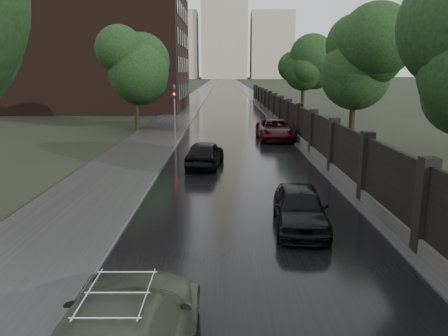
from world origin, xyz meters
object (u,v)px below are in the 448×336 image
traffic_light (175,108)px  tree_right_b (355,71)px  car_right_far (275,130)px  car_right_near (300,207)px  tree_right_c (304,71)px  tree_left_far (135,67)px  hatchback_left (205,154)px

traffic_light → tree_right_b: bearing=-14.2°
traffic_light → car_right_far: traffic_light is taller
car_right_near → car_right_far: (1.37, 18.50, 0.06)m
car_right_near → car_right_far: bearing=90.0°
tree_right_c → traffic_light: bearing=-128.2°
tree_left_far → tree_right_c: 18.45m
tree_right_b → traffic_light: size_ratio=1.75×
traffic_light → car_right_near: size_ratio=1.00×
tree_right_c → traffic_light: tree_right_c is taller
tree_right_b → hatchback_left: (-9.30, -5.76, -4.25)m
hatchback_left → car_right_near: 9.83m
car_right_far → tree_left_far: bearing=156.8°
tree_right_b → car_right_near: tree_right_b is taller
tree_right_c → traffic_light: size_ratio=1.75×
hatchback_left → car_right_far: (4.77, 9.28, 0.04)m
tree_right_c → tree_left_far: bearing=-147.2°
tree_left_far → car_right_far: tree_left_far is taller
car_right_far → tree_right_b: bearing=-38.9°
tree_left_far → hatchback_left: size_ratio=1.79×
car_right_near → tree_left_far: bearing=116.9°
tree_right_c → traffic_light: (-11.80, -15.01, -2.55)m
tree_left_far → tree_right_c: (15.50, 10.00, -0.29)m
hatchback_left → car_right_near: bearing=117.3°
tree_right_b → hatchback_left: bearing=-148.2°
car_right_far → hatchback_left: bearing=-118.2°
tree_right_b → tree_right_c: 18.00m
tree_right_c → car_right_near: size_ratio=1.75×
traffic_light → car_right_far: (7.27, 0.53, -1.65)m
car_right_near → car_right_far: car_right_far is taller
tree_right_b → tree_right_c: bearing=90.0°
tree_right_b → car_right_near: (-5.90, -14.98, -4.27)m
tree_left_far → tree_right_b: bearing=-27.3°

